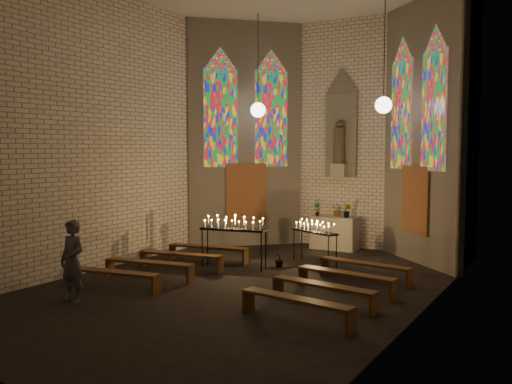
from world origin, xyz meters
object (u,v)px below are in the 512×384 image
altar (334,233)px  votive_stand_right (315,229)px  votive_stand_left (234,226)px  aisle_flower_pot (279,259)px  visitor (72,261)px

altar → votive_stand_right: size_ratio=0.93×
votive_stand_left → votive_stand_right: 2.21m
aisle_flower_pot → votive_stand_right: votive_stand_right is taller
altar → visitor: visitor is taller
votive_stand_left → visitor: size_ratio=1.08×
altar → aisle_flower_pot: (-0.23, -3.14, -0.30)m
aisle_flower_pot → votive_stand_left: votive_stand_left is taller
aisle_flower_pot → votive_stand_left: (-0.95, -0.70, 0.90)m
votive_stand_left → altar: bearing=63.1°
aisle_flower_pot → votive_stand_left: size_ratio=0.22×
altar → visitor: (-2.23, -8.19, 0.33)m
votive_stand_right → altar: bearing=124.2°
altar → aisle_flower_pot: bearing=-94.3°
votive_stand_left → votive_stand_right: size_ratio=1.19×
votive_stand_right → visitor: visitor is taller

